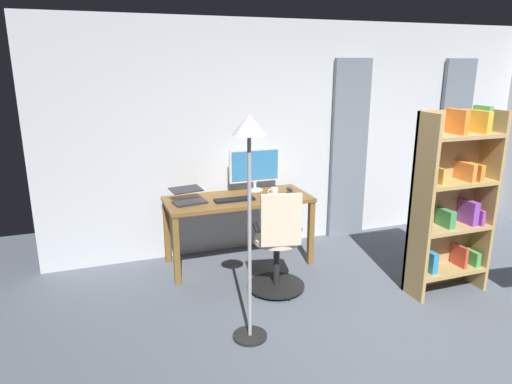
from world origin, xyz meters
The scene contains 14 objects.
ground_plane centered at (0.00, 0.00, 0.00)m, with size 8.13×8.13×0.00m, color #535964.
back_room_partition centered at (0.00, -2.76, 1.32)m, with size 6.26×0.10×2.64m, color silver.
curtain_left_panel centered at (-2.13, -2.65, 1.11)m, with size 0.47×0.06×2.22m, color slate.
curtain_right_panel centered at (-0.51, -2.65, 1.11)m, with size 0.49×0.06×2.22m, color slate.
desk centered at (1.06, -2.27, 0.66)m, with size 1.56×0.66×0.76m.
office_chair centered at (0.91, -1.49, 0.48)m, with size 0.56×0.56×1.03m.
computer_monitor centered at (0.79, -2.49, 1.04)m, with size 0.59×0.18×0.48m.
computer_keyboard centered at (1.13, -2.18, 0.77)m, with size 0.43×0.13×0.02m, color black.
laptop centered at (1.60, -2.28, 0.81)m, with size 0.37×0.36×0.14m.
computer_mouse centered at (0.41, -2.37, 0.78)m, with size 0.06×0.10×0.04m, color #333338.
cell_phone_by_monitor centered at (0.44, -2.22, 0.76)m, with size 0.07×0.14×0.01m, color black.
mug_coffee centered at (0.66, -2.21, 0.81)m, with size 0.12×0.08×0.09m.
bookshelf centered at (-0.66, -1.02, 0.90)m, with size 0.78×0.30×1.79m.
floor_lamp centered at (1.42, -0.85, 1.37)m, with size 0.28×0.28×1.81m.
Camera 1 is at (2.49, 2.26, 2.16)m, focal length 32.23 mm.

